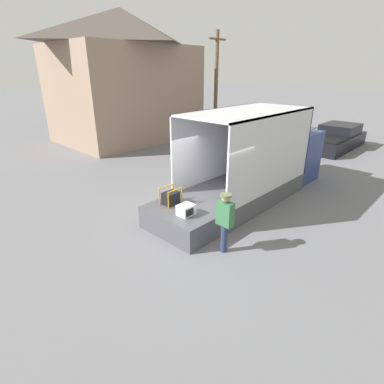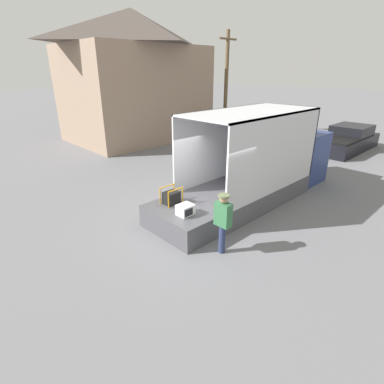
# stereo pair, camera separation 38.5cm
# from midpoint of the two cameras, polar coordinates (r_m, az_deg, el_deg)

# --- Properties ---
(ground_plane) EXTENTS (160.00, 160.00, 0.00)m
(ground_plane) POSITION_cam_midpoint_polar(r_m,az_deg,el_deg) (9.70, -0.25, -5.86)
(ground_plane) COLOR slate
(box_truck) EXTENTS (6.96, 2.33, 3.30)m
(box_truck) POSITION_cam_midpoint_polar(r_m,az_deg,el_deg) (12.41, 13.09, 4.64)
(box_truck) COLOR navy
(box_truck) RESTS_ON ground
(tailgate_deck) EXTENTS (1.45, 2.21, 0.70)m
(tailgate_deck) POSITION_cam_midpoint_polar(r_m,az_deg,el_deg) (9.09, -3.45, -5.46)
(tailgate_deck) COLOR #4C4C51
(tailgate_deck) RESTS_ON ground
(microwave) EXTENTS (0.46, 0.39, 0.31)m
(microwave) POSITION_cam_midpoint_polar(r_m,az_deg,el_deg) (8.58, -2.43, -3.44)
(microwave) COLOR white
(microwave) RESTS_ON tailgate_deck
(portable_generator) EXTENTS (0.60, 0.44, 0.54)m
(portable_generator) POSITION_cam_midpoint_polar(r_m,az_deg,el_deg) (9.29, -5.17, -1.07)
(portable_generator) COLOR black
(portable_generator) RESTS_ON tailgate_deck
(worker_person) EXTENTS (0.30, 0.44, 1.68)m
(worker_person) POSITION_cam_midpoint_polar(r_m,az_deg,el_deg) (7.80, 4.89, -4.85)
(worker_person) COLOR navy
(worker_person) RESTS_ON ground
(pickup_truck_black) EXTENTS (5.38, 2.08, 1.44)m
(pickup_truck_black) POSITION_cam_midpoint_polar(r_m,az_deg,el_deg) (20.79, 25.17, 9.15)
(pickup_truck_black) COLOR black
(pickup_truck_black) RESTS_ON ground
(house_backdrop) EXTENTS (9.04, 6.81, 8.16)m
(house_backdrop) POSITION_cam_midpoint_polar(r_m,az_deg,el_deg) (21.88, -13.22, 20.65)
(house_backdrop) COLOR gray
(house_backdrop) RESTS_ON ground
(utility_pole) EXTENTS (1.80, 0.28, 7.18)m
(utility_pole) POSITION_cam_midpoint_polar(r_m,az_deg,el_deg) (23.77, 4.12, 20.23)
(utility_pole) COLOR brown
(utility_pole) RESTS_ON ground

